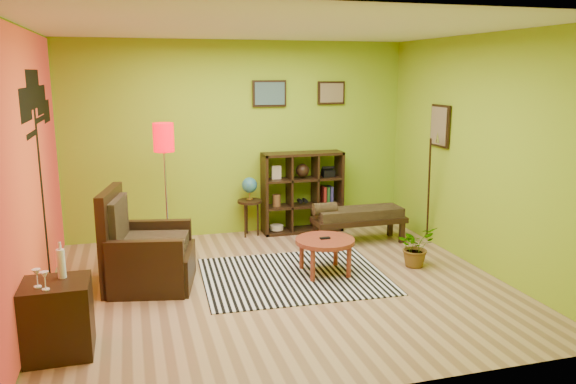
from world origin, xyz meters
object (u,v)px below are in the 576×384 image
object	(u,v)px
globe_table	(250,192)
armchair	(144,257)
bench	(357,216)
side_cabinet	(58,318)
cube_shelf	(303,192)
floor_lamp	(164,150)
potted_plant	(415,251)
coffee_table	(325,244)

from	to	relation	value
globe_table	armchair	bearing A→B (deg)	-133.99
bench	armchair	bearing A→B (deg)	-163.52
side_cabinet	bench	xyz separation A→B (m)	(3.66, 2.28, 0.06)
globe_table	cube_shelf	world-z (taller)	cube_shelf
floor_lamp	cube_shelf	distance (m)	2.32
armchair	cube_shelf	world-z (taller)	cube_shelf
side_cabinet	globe_table	distance (m)	3.81
floor_lamp	cube_shelf	world-z (taller)	floor_lamp
armchair	globe_table	world-z (taller)	armchair
bench	potted_plant	xyz separation A→B (m)	(0.32, -1.11, -0.19)
side_cabinet	cube_shelf	size ratio (longest dim) A/B	0.80
coffee_table	cube_shelf	world-z (taller)	cube_shelf
globe_table	cube_shelf	bearing A→B (deg)	1.16
bench	coffee_table	bearing A→B (deg)	-128.53
coffee_table	floor_lamp	bearing A→B (deg)	148.43
armchair	potted_plant	distance (m)	3.25
coffee_table	potted_plant	bearing A→B (deg)	-2.37
coffee_table	cube_shelf	xyz separation A→B (m)	(0.30, 1.81, 0.23)
floor_lamp	globe_table	xyz separation A→B (m)	(1.22, 0.73, -0.75)
coffee_table	cube_shelf	bearing A→B (deg)	80.65
globe_table	bench	xyz separation A→B (m)	(1.37, -0.74, -0.27)
coffee_table	armchair	bearing A→B (deg)	174.48
floor_lamp	coffee_table	bearing A→B (deg)	-31.57
armchair	side_cabinet	xyz separation A→B (m)	(-0.75, -1.42, -0.01)
armchair	globe_table	xyz separation A→B (m)	(1.54, 1.60, 0.32)
cube_shelf	potted_plant	bearing A→B (deg)	-64.97
side_cabinet	cube_shelf	xyz separation A→B (m)	(3.11, 3.04, 0.27)
floor_lamp	bench	world-z (taller)	floor_lamp
coffee_table	floor_lamp	world-z (taller)	floor_lamp
armchair	bench	bearing A→B (deg)	16.48
bench	potted_plant	distance (m)	1.17
coffee_table	globe_table	bearing A→B (deg)	106.20
side_cabinet	coffee_table	bearing A→B (deg)	23.46
floor_lamp	potted_plant	bearing A→B (deg)	-21.04
side_cabinet	potted_plant	bearing A→B (deg)	16.41
floor_lamp	potted_plant	distance (m)	3.35
potted_plant	floor_lamp	bearing A→B (deg)	158.96
side_cabinet	floor_lamp	size ratio (longest dim) A/B	0.55
coffee_table	armchair	xyz separation A→B (m)	(-2.06, 0.20, -0.03)
armchair	floor_lamp	xyz separation A→B (m)	(0.32, 0.87, 1.08)
bench	potted_plant	world-z (taller)	bench
potted_plant	armchair	bearing A→B (deg)	175.61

